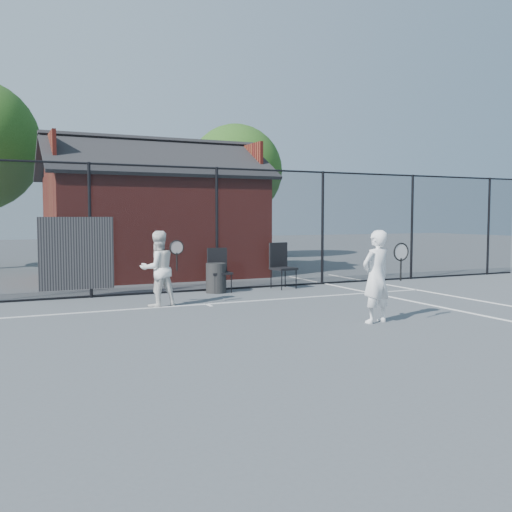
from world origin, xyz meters
name	(u,v)px	position (x,y,z in m)	size (l,w,h in m)	color
ground	(271,331)	(0.00, 0.00, 0.00)	(80.00, 80.00, 0.00)	#4A5155
court_lines	(314,348)	(0.00, -1.32, 0.01)	(11.02, 18.00, 0.01)	silver
fence	(165,232)	(-0.30, 5.00, 1.45)	(22.04, 3.00, 3.00)	black
clubhouse	(154,223)	(0.50, 9.00, 1.61)	(6.50, 4.36, 4.19)	maroon
tree_right	(235,172)	(5.50, 14.50, 3.71)	(3.97, 3.97, 5.70)	#362415
player_front	(376,276)	(1.93, -0.12, 0.79)	(0.73, 0.57, 1.58)	white
player_back	(158,269)	(-0.97, 3.18, 0.76)	(0.87, 0.71, 1.52)	white
chair_left	(220,271)	(0.92, 4.60, 0.52)	(0.49, 0.52, 1.03)	black
chair_right	(284,266)	(2.63, 4.60, 0.56)	(0.54, 0.56, 1.12)	black
waste_bin	(216,278)	(0.82, 4.60, 0.35)	(0.48, 0.48, 0.71)	black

